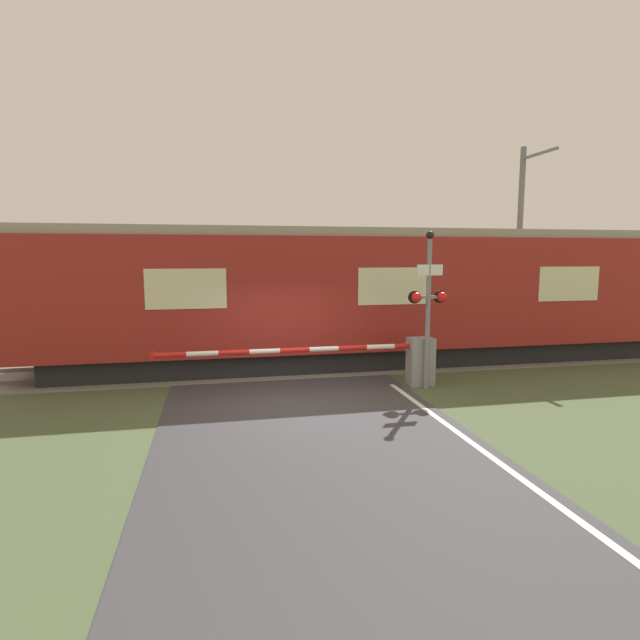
# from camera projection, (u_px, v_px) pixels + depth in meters

# --- Properties ---
(ground_plane) EXTENTS (80.00, 80.00, 0.00)m
(ground_plane) POSITION_uv_depth(u_px,v_px,m) (297.00, 403.00, 10.63)
(ground_plane) COLOR #475638
(track_bed) EXTENTS (36.00, 3.20, 0.13)m
(track_bed) POSITION_uv_depth(u_px,v_px,m) (277.00, 366.00, 14.12)
(track_bed) COLOR slate
(track_bed) RESTS_ON ground_plane
(train) EXTENTS (19.08, 2.87, 3.86)m
(train) POSITION_uv_depth(u_px,v_px,m) (376.00, 296.00, 14.46)
(train) COLOR black
(train) RESTS_ON ground_plane
(crossing_barrier) EXTENTS (6.58, 0.44, 1.16)m
(crossing_barrier) POSITION_uv_depth(u_px,v_px,m) (397.00, 359.00, 11.97)
(crossing_barrier) COLOR gray
(crossing_barrier) RESTS_ON ground_plane
(signal_post) EXTENTS (0.94, 0.26, 3.69)m
(signal_post) POSITION_uv_depth(u_px,v_px,m) (428.00, 300.00, 11.60)
(signal_post) COLOR gray
(signal_post) RESTS_ON ground_plane
(catenary_pole) EXTENTS (0.20, 1.90, 6.89)m
(catenary_pole) POSITION_uv_depth(u_px,v_px,m) (520.00, 242.00, 17.74)
(catenary_pole) COLOR slate
(catenary_pole) RESTS_ON ground_plane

